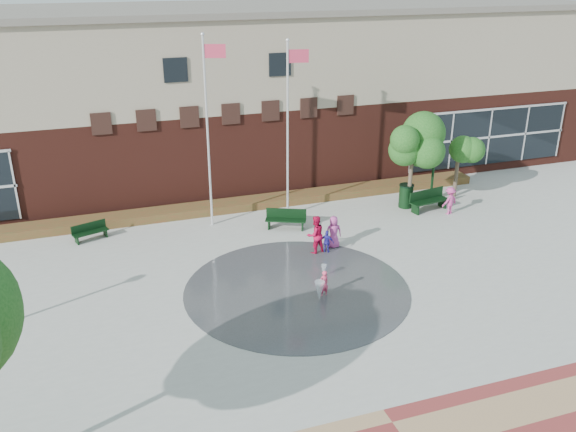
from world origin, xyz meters
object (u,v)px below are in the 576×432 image
object	(u,v)px
flagpole_left	(208,123)
bench_left	(91,235)
trash_can	(406,196)
flagpole_right	(289,121)
child_splash	(324,284)

from	to	relation	value
flagpole_left	bench_left	xyz separation A→B (m)	(-5.45, 0.07, -4.56)
flagpole_left	trash_can	xyz separation A→B (m)	(9.55, -0.95, -4.21)
flagpole_left	flagpole_right	xyz separation A→B (m)	(3.70, -0.05, -0.19)
trash_can	child_splash	size ratio (longest dim) A/B	1.15
flagpole_right	trash_can	size ratio (longest dim) A/B	6.94
flagpole_left	flagpole_right	world-z (taller)	flagpole_left
flagpole_right	child_splash	size ratio (longest dim) A/B	7.99
bench_left	child_splash	distance (m)	11.09
flagpole_left	child_splash	xyz separation A→B (m)	(2.39, -7.78, -4.30)
bench_left	flagpole_right	bearing A→B (deg)	-19.63
flagpole_right	child_splash	xyz separation A→B (m)	(-1.31, -7.73, -4.11)
trash_can	flagpole_right	bearing A→B (deg)	171.26
trash_can	child_splash	bearing A→B (deg)	-136.35
flagpole_right	bench_left	world-z (taller)	flagpole_right
bench_left	trash_can	world-z (taller)	trash_can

